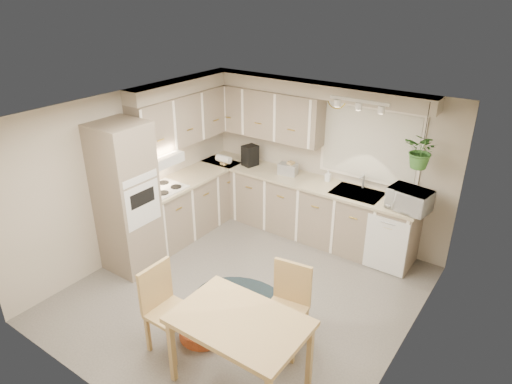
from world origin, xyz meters
TOP-DOWN VIEW (x-y plane):
  - floor at (0.00, 0.00)m, footprint 4.20×4.20m
  - ceiling at (0.00, 0.00)m, footprint 4.20×4.20m
  - wall_back at (0.00, 2.10)m, footprint 4.00×0.04m
  - wall_front at (0.00, -2.10)m, footprint 4.00×0.04m
  - wall_left at (-2.00, 0.00)m, footprint 0.04×4.20m
  - wall_right at (2.00, 0.00)m, footprint 0.04×4.20m
  - base_cab_left at (-1.70, 0.88)m, footprint 0.60×1.85m
  - base_cab_back at (-0.20, 1.80)m, footprint 3.60×0.60m
  - counter_left at (-1.69, 0.88)m, footprint 0.64×1.89m
  - counter_back at (-0.20, 1.79)m, footprint 3.64×0.64m
  - oven_stack at (-1.68, -0.38)m, footprint 0.65×0.65m
  - wall_oven_face at (-1.35, -0.38)m, footprint 0.02×0.56m
  - upper_cab_left at (-1.82, 1.00)m, footprint 0.35×2.00m
  - upper_cab_back at (-1.00, 1.93)m, footprint 2.00×0.35m
  - soffit_left at (-1.85, 1.00)m, footprint 0.30×2.00m
  - soffit_back at (-0.20, 1.95)m, footprint 3.60×0.30m
  - cooktop at (-1.68, 0.30)m, footprint 0.52×0.58m
  - range_hood at (-1.70, 0.30)m, footprint 0.40×0.60m
  - window_blinds at (0.70, 2.07)m, footprint 1.40×0.02m
  - window_frame at (0.70, 2.08)m, footprint 1.50×0.02m
  - sink at (0.70, 1.80)m, footprint 0.70×0.48m
  - dishwasher_front at (1.30, 1.49)m, footprint 0.58×0.02m
  - track_light_bar at (0.70, 1.55)m, footprint 0.80×0.04m
  - wall_clock at (0.15, 2.07)m, footprint 0.30×0.03m
  - dining_table at (0.84, -1.19)m, footprint 1.27×0.85m
  - chair_left at (-0.06, -1.23)m, footprint 0.47×0.47m
  - chair_back at (0.92, -0.51)m, footprint 0.51×0.51m
  - braided_rug at (0.02, -0.13)m, footprint 1.37×1.17m
  - pet_bed at (0.08, -0.89)m, footprint 0.61×0.61m
  - microwave at (1.47, 1.70)m, footprint 0.58×0.38m
  - soap_bottle at (0.15, 1.95)m, footprint 0.10×0.18m
  - hanging_plant at (1.53, 1.70)m, footprint 0.51×0.54m
  - coffee_maker at (-1.20, 1.80)m, footprint 0.24×0.27m
  - toaster at (-0.48, 1.82)m, footprint 0.31×0.21m
  - knife_block at (-0.45, 1.85)m, footprint 0.10×0.10m

SIDE VIEW (x-z plane):
  - floor at x=0.00m, z-range 0.00..0.00m
  - braided_rug at x=0.02m, z-range 0.00..0.01m
  - pet_bed at x=0.08m, z-range 0.00..0.13m
  - dining_table at x=0.84m, z-range 0.00..0.80m
  - dishwasher_front at x=1.30m, z-range 0.01..0.84m
  - base_cab_left at x=-1.70m, z-range 0.00..0.90m
  - base_cab_back at x=-0.20m, z-range 0.00..0.90m
  - chair_back at x=0.92m, z-range 0.00..0.98m
  - chair_left at x=-0.06m, z-range 0.00..1.00m
  - sink at x=0.70m, z-range 0.85..0.95m
  - counter_left at x=-1.69m, z-range 0.90..0.94m
  - counter_back at x=-0.20m, z-range 0.90..0.94m
  - cooktop at x=-1.68m, z-range 0.93..0.95m
  - soap_bottle at x=0.15m, z-range 0.94..1.02m
  - toaster at x=-0.48m, z-range 0.94..1.12m
  - knife_block at x=-0.45m, z-range 0.94..1.15m
  - oven_stack at x=-1.68m, z-range 0.00..2.10m
  - wall_oven_face at x=-1.35m, z-range 0.76..1.34m
  - coffee_maker at x=-1.20m, z-range 0.94..1.28m
  - microwave at x=1.47m, z-range 0.94..1.30m
  - wall_back at x=0.00m, z-range 0.00..2.40m
  - wall_front at x=0.00m, z-range 0.00..2.40m
  - wall_left at x=-2.00m, z-range 0.00..2.40m
  - wall_right at x=2.00m, z-range 0.00..2.40m
  - range_hood at x=-1.70m, z-range 1.33..1.47m
  - window_blinds at x=0.70m, z-range 1.10..2.10m
  - window_frame at x=0.70m, z-range 1.05..2.15m
  - hanging_plant at x=1.53m, z-range 1.55..1.91m
  - upper_cab_left at x=-1.82m, z-range 1.45..2.20m
  - upper_cab_back at x=-1.00m, z-range 1.45..2.20m
  - wall_clock at x=0.15m, z-range 2.03..2.33m
  - soffit_left at x=-1.85m, z-range 2.20..2.40m
  - soffit_back at x=-0.20m, z-range 2.20..2.40m
  - track_light_bar at x=0.70m, z-range 2.31..2.35m
  - ceiling at x=0.00m, z-range 2.40..2.40m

